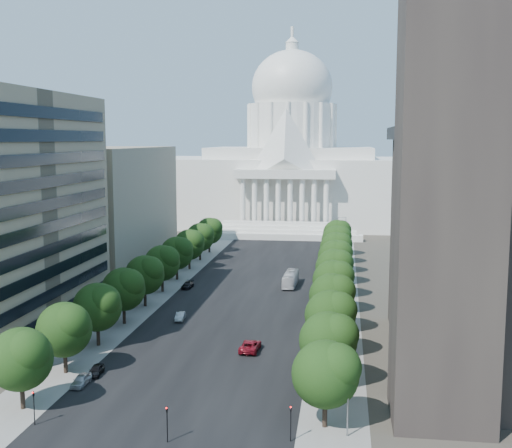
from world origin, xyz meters
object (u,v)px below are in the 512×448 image
at_px(car_silver, 180,316).
at_px(car_parked, 81,380).
at_px(car_dark_b, 188,285).
at_px(city_bus, 291,279).
at_px(car_dark_a, 96,370).
at_px(car_red, 250,346).

distance_m(car_silver, car_parked, 32.03).
relative_size(car_dark_b, car_parked, 1.09).
bearing_deg(car_silver, car_parked, -103.99).
height_order(car_dark_b, city_bus, city_bus).
bearing_deg(city_bus, car_dark_b, -164.70).
bearing_deg(car_silver, city_bus, 55.09).
bearing_deg(car_parked, city_bus, 69.32).
distance_m(car_dark_a, car_silver, 28.13).
height_order(car_dark_b, car_parked, car_parked).
bearing_deg(car_dark_a, car_silver, 76.28).
height_order(car_dark_a, car_red, car_red).
distance_m(car_silver, city_bus, 34.30).
xyz_separation_m(car_silver, car_parked, (-5.17, -31.61, 0.02)).
height_order(car_silver, car_red, car_red).
xyz_separation_m(car_dark_b, city_bus, (21.92, 5.26, 0.86)).
bearing_deg(car_parked, car_dark_a, 82.06).
bearing_deg(car_parked, car_dark_b, 88.91).
bearing_deg(car_dark_a, car_red, 29.20).
bearing_deg(car_dark_a, car_dark_b, 85.83).
bearing_deg(car_red, car_dark_a, 36.15).
relative_size(car_parked, city_bus, 0.39).
bearing_deg(car_silver, car_dark_b, 96.14).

